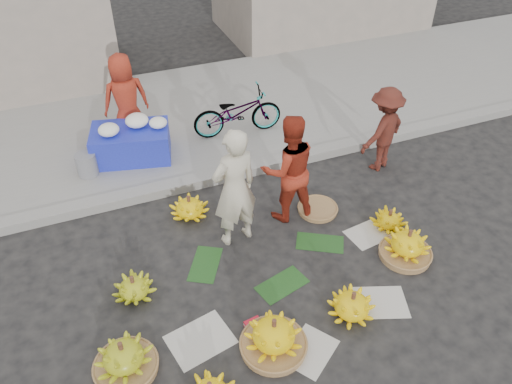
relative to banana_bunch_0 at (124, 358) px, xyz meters
name	(u,v)px	position (x,y,z in m)	size (l,w,h in m)	color
ground	(283,272)	(2.15, 0.66, -0.20)	(80.00, 80.00, 0.00)	black
curb	(227,174)	(2.15, 2.86, -0.13)	(40.00, 0.25, 0.15)	gray
sidewalk	(191,115)	(2.15, 4.96, -0.14)	(40.00, 4.00, 0.12)	gray
newspaper_scatter	(310,318)	(2.15, -0.14, -0.20)	(3.20, 1.80, 0.00)	beige
banana_leaves	(270,263)	(2.05, 0.86, -0.20)	(2.00, 1.00, 0.00)	#174316
banana_bunch_0	(124,358)	(0.00, 0.00, 0.00)	(0.68, 0.68, 0.47)	olive
banana_bunch_2	(274,336)	(1.58, -0.34, 0.02)	(0.87, 0.87, 0.50)	olive
banana_bunch_3	(352,305)	(2.63, -0.25, -0.04)	(0.67, 0.67, 0.37)	yellow
banana_bunch_4	(407,245)	(3.79, 0.31, 0.00)	(0.68, 0.68, 0.47)	olive
banana_bunch_5	(389,220)	(3.91, 0.90, -0.07)	(0.60, 0.60, 0.30)	yellow
banana_bunch_6	(134,287)	(0.28, 0.99, -0.06)	(0.67, 0.67, 0.33)	#91A717
banana_bunch_7	(189,207)	(1.33, 2.20, -0.05)	(0.66, 0.66, 0.35)	yellow
basket_spare	(318,209)	(3.13, 1.58, -0.17)	(0.58, 0.58, 0.07)	olive
incense_stack	(252,322)	(1.47, 0.04, -0.16)	(0.19, 0.06, 0.08)	red
vendor_cream	(235,189)	(1.80, 1.49, 0.68)	(0.64, 0.42, 1.76)	beige
vendor_red	(288,169)	(2.67, 1.69, 0.62)	(0.80, 0.62, 1.64)	#AF321B
man_striped	(383,130)	(4.58, 2.24, 0.51)	(0.92, 0.53, 1.43)	maroon
flower_table	(131,141)	(0.84, 3.86, 0.22)	(1.39, 1.05, 0.72)	#1B25B5
grey_bucket	(87,165)	(0.07, 3.63, 0.10)	(0.32, 0.32, 0.37)	slate
flower_vendor	(126,99)	(0.92, 4.40, 0.70)	(0.77, 0.50, 1.57)	#AF321B
bicycle	(237,112)	(2.72, 3.92, 0.33)	(1.58, 0.55, 0.83)	gray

